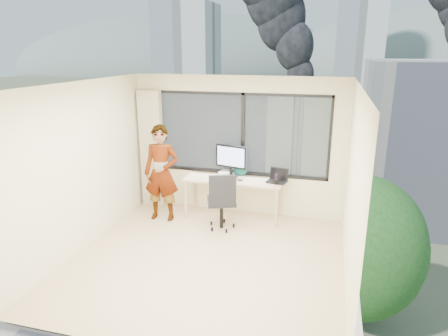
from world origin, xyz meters
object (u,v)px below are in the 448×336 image
(person, at_px, (161,173))
(game_console, at_px, (227,173))
(chair, at_px, (222,200))
(handbag, at_px, (240,170))
(monitor, at_px, (231,161))
(laptop, at_px, (277,176))
(desk, at_px, (233,198))

(person, relative_size, game_console, 6.49)
(chair, xyz_separation_m, handbag, (0.15, 0.77, 0.32))
(handbag, bearing_deg, monitor, -133.64)
(laptop, relative_size, handbag, 1.36)
(game_console, bearing_deg, chair, -72.64)
(desk, xyz_separation_m, person, (-1.24, -0.42, 0.51))
(chair, relative_size, person, 0.60)
(chair, height_order, game_console, chair)
(laptop, height_order, handbag, laptop)
(monitor, relative_size, laptop, 1.70)
(chair, relative_size, laptop, 2.95)
(person, bearing_deg, game_console, 26.76)
(desk, relative_size, chair, 1.68)
(person, distance_m, monitor, 1.30)
(laptop, xyz_separation_m, handbag, (-0.72, 0.22, -0.01))
(desk, xyz_separation_m, monitor, (-0.07, 0.10, 0.68))
(game_console, height_order, handbag, handbag)
(desk, bearing_deg, monitor, 124.63)
(person, distance_m, laptop, 2.09)
(chair, bearing_deg, monitor, 69.14)
(game_console, bearing_deg, handbag, 10.38)
(desk, distance_m, game_console, 0.50)
(desk, relative_size, monitor, 2.91)
(handbag, bearing_deg, desk, -104.40)
(monitor, bearing_deg, chair, -77.66)
(game_console, distance_m, laptop, 1.00)
(laptop, bearing_deg, person, -155.84)
(desk, height_order, laptop, laptop)
(chair, bearing_deg, person, 154.27)
(monitor, distance_m, laptop, 0.89)
(desk, height_order, game_console, game_console)
(desk, height_order, chair, chair)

